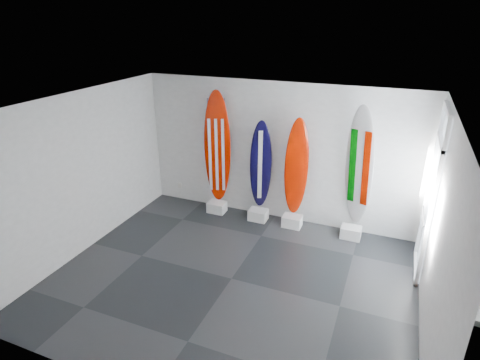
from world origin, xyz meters
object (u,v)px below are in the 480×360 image
at_px(surfboard_swiss, 296,168).
at_px(surfboard_italy, 359,168).
at_px(surfboard_navy, 261,165).
at_px(surfboard_usa, 217,148).

height_order(surfboard_swiss, surfboard_italy, surfboard_italy).
relative_size(surfboard_navy, surfboard_swiss, 0.95).
relative_size(surfboard_navy, surfboard_italy, 0.81).
bearing_deg(surfboard_usa, surfboard_navy, -19.58).
relative_size(surfboard_swiss, surfboard_italy, 0.85).
bearing_deg(surfboard_navy, surfboard_italy, -20.35).
relative_size(surfboard_usa, surfboard_swiss, 1.19).
bearing_deg(surfboard_usa, surfboard_italy, -19.58).
bearing_deg(surfboard_usa, surfboard_swiss, -19.58).
xyz_separation_m(surfboard_navy, surfboard_swiss, (0.77, 0.00, 0.06)).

